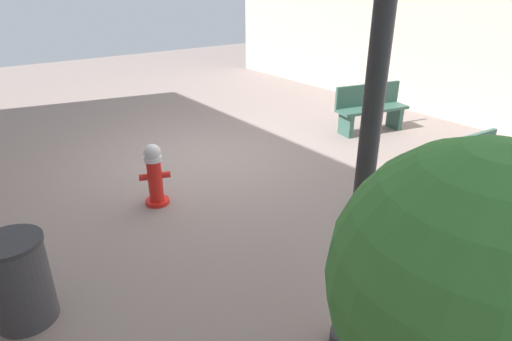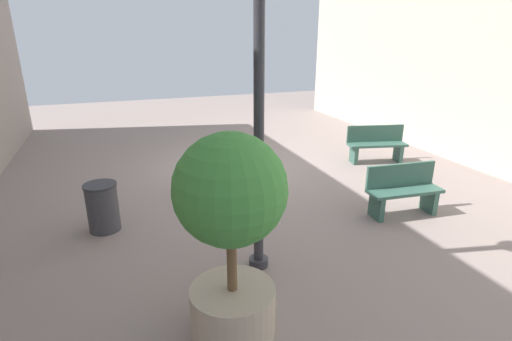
{
  "view_description": "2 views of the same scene",
  "coord_description": "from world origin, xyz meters",
  "px_view_note": "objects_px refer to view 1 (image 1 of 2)",
  "views": [
    {
      "loc": [
        3.28,
        6.05,
        2.85
      ],
      "look_at": [
        0.38,
        2.2,
        0.67
      ],
      "focal_mm": 29.6,
      "sensor_mm": 36.0,
      "label": 1
    },
    {
      "loc": [
        2.78,
        9.01,
        3.24
      ],
      "look_at": [
        0.4,
        2.48,
        0.78
      ],
      "focal_mm": 27.45,
      "sensor_mm": 36.0,
      "label": 2
    }
  ],
  "objects_px": {
    "fire_hydrant": "(155,174)",
    "street_lamp": "(383,20)",
    "trash_bin": "(19,281)",
    "bench_near": "(370,108)",
    "bench_far": "(466,173)"
  },
  "relations": [
    {
      "from": "trash_bin",
      "to": "bench_far",
      "type": "bearing_deg",
      "value": 166.88
    },
    {
      "from": "bench_far",
      "to": "trash_bin",
      "type": "distance_m",
      "value": 5.39
    },
    {
      "from": "fire_hydrant",
      "to": "street_lamp",
      "type": "xyz_separation_m",
      "value": [
        -0.22,
        3.3,
        2.19
      ]
    },
    {
      "from": "street_lamp",
      "to": "trash_bin",
      "type": "bearing_deg",
      "value": -42.74
    },
    {
      "from": "street_lamp",
      "to": "trash_bin",
      "type": "distance_m",
      "value": 3.63
    },
    {
      "from": "bench_near",
      "to": "street_lamp",
      "type": "height_order",
      "value": "street_lamp"
    },
    {
      "from": "bench_near",
      "to": "street_lamp",
      "type": "xyz_separation_m",
      "value": [
        4.62,
        3.57,
        2.14
      ]
    },
    {
      "from": "fire_hydrant",
      "to": "bench_near",
      "type": "bearing_deg",
      "value": -176.79
    },
    {
      "from": "fire_hydrant",
      "to": "bench_near",
      "type": "height_order",
      "value": "bench_near"
    },
    {
      "from": "fire_hydrant",
      "to": "bench_far",
      "type": "height_order",
      "value": "bench_far"
    },
    {
      "from": "fire_hydrant",
      "to": "trash_bin",
      "type": "relative_size",
      "value": 1.04
    },
    {
      "from": "bench_near",
      "to": "bench_far",
      "type": "bearing_deg",
      "value": 62.39
    },
    {
      "from": "trash_bin",
      "to": "bench_near",
      "type": "bearing_deg",
      "value": -166.53
    },
    {
      "from": "fire_hydrant",
      "to": "trash_bin",
      "type": "distance_m",
      "value": 2.33
    },
    {
      "from": "bench_far",
      "to": "trash_bin",
      "type": "height_order",
      "value": "bench_far"
    }
  ]
}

